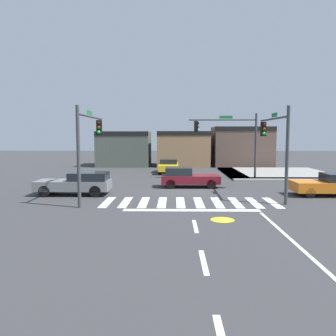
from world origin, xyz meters
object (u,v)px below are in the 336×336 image
object	(u,v)px
car_yellow	(169,166)
car_orange	(334,184)
car_maroon	(187,177)
car_gray	(77,183)
traffic_signal_northeast	(229,134)
traffic_signal_southwest	(89,136)
traffic_signal_southeast	(275,137)

from	to	relation	value
car_yellow	car_orange	world-z (taller)	car_orange
car_maroon	car_gray	bearing A→B (deg)	-154.46
traffic_signal_northeast	car_yellow	world-z (taller)	traffic_signal_northeast
car_gray	car_maroon	world-z (taller)	car_maroon
car_yellow	car_maroon	size ratio (longest dim) A/B	1.07
traffic_signal_southwest	car_maroon	bearing A→B (deg)	-50.45
car_yellow	car_gray	distance (m)	13.94
car_yellow	car_orange	size ratio (longest dim) A/B	0.96
traffic_signal_southwest	car_maroon	distance (m)	8.09
traffic_signal_southwest	traffic_signal_northeast	size ratio (longest dim) A/B	1.01
car_gray	traffic_signal_northeast	bearing A→B (deg)	-143.11
traffic_signal_southeast	car_orange	world-z (taller)	traffic_signal_southeast
car_yellow	traffic_signal_southwest	bearing A→B (deg)	-16.83
car_orange	traffic_signal_northeast	bearing A→B (deg)	-57.04
car_orange	car_maroon	size ratio (longest dim) A/B	1.11
traffic_signal_southwest	car_orange	distance (m)	15.04
traffic_signal_southwest	car_gray	size ratio (longest dim) A/B	1.28
traffic_signal_southeast	car_yellow	size ratio (longest dim) A/B	1.30
traffic_signal_southwest	car_gray	world-z (taller)	traffic_signal_southwest
traffic_signal_northeast	traffic_signal_southwest	bearing A→B (deg)	44.91
traffic_signal_southwest	car_gray	distance (m)	3.46
traffic_signal_southeast	traffic_signal_southwest	xyz separation A→B (m)	(-10.86, -0.98, 0.04)
traffic_signal_southeast	car_maroon	size ratio (longest dim) A/B	1.39
traffic_signal_southeast	traffic_signal_southwest	size ratio (longest dim) A/B	0.99
car_gray	car_yellow	bearing A→B (deg)	-113.16
car_gray	traffic_signal_southeast	bearing A→B (deg)	177.69
traffic_signal_northeast	car_yellow	bearing A→B (deg)	-43.00
traffic_signal_southwest	car_yellow	xyz separation A→B (m)	(4.32, 14.28, -2.94)
car_gray	car_orange	world-z (taller)	car_gray
traffic_signal_southeast	car_gray	world-z (taller)	traffic_signal_southeast
car_gray	traffic_signal_southwest	bearing A→B (deg)	128.26
traffic_signal_northeast	car_gray	world-z (taller)	traffic_signal_northeast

